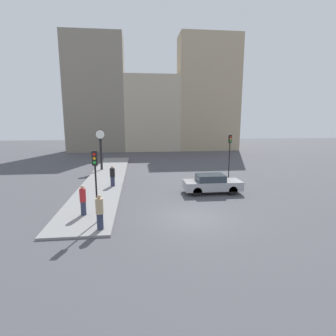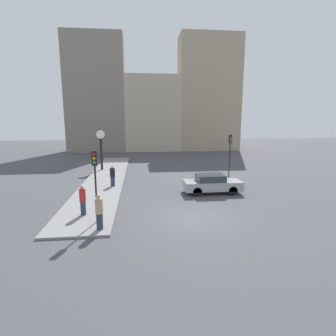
% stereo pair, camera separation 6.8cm
% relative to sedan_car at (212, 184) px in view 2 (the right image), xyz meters
% --- Properties ---
extents(ground_plane, '(120.00, 120.00, 0.00)m').
position_rel_sedan_car_xyz_m(ground_plane, '(-2.53, -4.93, -0.73)').
color(ground_plane, '#47474C').
extents(sidewalk_corner, '(3.43, 25.74, 0.12)m').
position_rel_sedan_car_xyz_m(sidewalk_corner, '(-8.60, 5.94, -0.67)').
color(sidewalk_corner, gray).
rests_on(sidewalk_corner, ground_plane).
extents(building_row, '(29.96, 5.00, 19.87)m').
position_rel_sedan_car_xyz_m(building_row, '(-2.40, 28.62, 8.31)').
color(building_row, gray).
rests_on(building_row, ground_plane).
extents(sedan_car, '(4.30, 1.73, 1.44)m').
position_rel_sedan_car_xyz_m(sedan_car, '(0.00, 0.00, 0.00)').
color(sedan_car, '#9E9EA3').
rests_on(sedan_car, ground_plane).
extents(traffic_light_near, '(0.26, 0.24, 3.82)m').
position_rel_sedan_car_xyz_m(traffic_light_near, '(-7.73, -5.16, 2.12)').
color(traffic_light_near, black).
rests_on(traffic_light_near, sidewalk_corner).
extents(traffic_light_far, '(0.26, 0.24, 4.12)m').
position_rel_sedan_car_xyz_m(traffic_light_far, '(2.99, 4.77, 2.20)').
color(traffic_light_far, black).
rests_on(traffic_light_far, ground_plane).
extents(street_clock, '(1.01, 0.32, 4.32)m').
position_rel_sedan_car_xyz_m(street_clock, '(-9.53, 9.99, 1.73)').
color(street_clock, black).
rests_on(street_clock, sidewalk_corner).
extents(pedestrian_tan_coat, '(0.38, 0.38, 1.80)m').
position_rel_sedan_car_xyz_m(pedestrian_tan_coat, '(-7.45, -6.19, 0.29)').
color(pedestrian_tan_coat, '#2D334C').
rests_on(pedestrian_tan_coat, sidewalk_corner).
extents(pedestrian_red_top, '(0.35, 0.35, 1.74)m').
position_rel_sedan_car_xyz_m(pedestrian_red_top, '(-8.68, -4.03, 0.26)').
color(pedestrian_red_top, '#2D334C').
rests_on(pedestrian_red_top, sidewalk_corner).
extents(pedestrian_black_jacket, '(0.41, 0.41, 1.69)m').
position_rel_sedan_car_xyz_m(pedestrian_black_jacket, '(-7.65, 2.52, 0.22)').
color(pedestrian_black_jacket, '#2D334C').
rests_on(pedestrian_black_jacket, sidewalk_corner).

